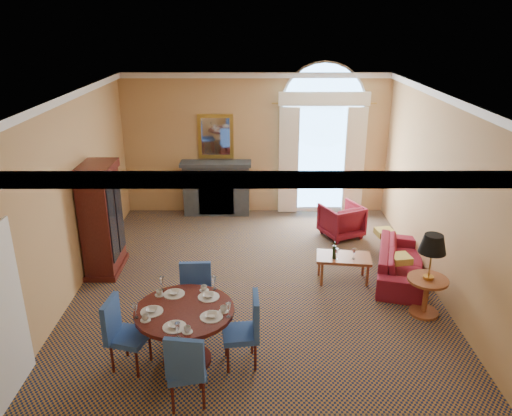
{
  "coord_description": "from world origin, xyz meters",
  "views": [
    {
      "loc": [
        -0.02,
        -7.34,
        4.3
      ],
      "look_at": [
        0.0,
        0.5,
        1.3
      ],
      "focal_mm": 35.0,
      "sensor_mm": 36.0,
      "label": 1
    }
  ],
  "objects_px": {
    "armoire": "(102,221)",
    "armchair": "(341,220)",
    "side_table": "(430,265)",
    "dining_table": "(185,323)",
    "sofa": "(401,262)",
    "coffee_table": "(343,258)"
  },
  "relations": [
    {
      "from": "armoire",
      "to": "armchair",
      "type": "height_order",
      "value": "armoire"
    },
    {
      "from": "armchair",
      "to": "side_table",
      "type": "bearing_deg",
      "value": 80.23
    },
    {
      "from": "armchair",
      "to": "side_table",
      "type": "height_order",
      "value": "side_table"
    },
    {
      "from": "dining_table",
      "to": "armchair",
      "type": "bearing_deg",
      "value": 56.52
    },
    {
      "from": "armoire",
      "to": "side_table",
      "type": "height_order",
      "value": "armoire"
    },
    {
      "from": "armoire",
      "to": "dining_table",
      "type": "distance_m",
      "value": 3.2
    },
    {
      "from": "armoire",
      "to": "armchair",
      "type": "xyz_separation_m",
      "value": [
        4.51,
        1.48,
        -0.6
      ]
    },
    {
      "from": "armoire",
      "to": "sofa",
      "type": "xyz_separation_m",
      "value": [
        5.27,
        -0.29,
        -0.67
      ]
    },
    {
      "from": "armoire",
      "to": "coffee_table",
      "type": "bearing_deg",
      "value": -5.93
    },
    {
      "from": "coffee_table",
      "to": "side_table",
      "type": "relative_size",
      "value": 0.75
    },
    {
      "from": "sofa",
      "to": "side_table",
      "type": "bearing_deg",
      "value": -161.88
    },
    {
      "from": "sofa",
      "to": "coffee_table",
      "type": "relative_size",
      "value": 1.99
    },
    {
      "from": "armoire",
      "to": "side_table",
      "type": "distance_m",
      "value": 5.52
    },
    {
      "from": "sofa",
      "to": "side_table",
      "type": "height_order",
      "value": "side_table"
    },
    {
      "from": "dining_table",
      "to": "side_table",
      "type": "bearing_deg",
      "value": 17.98
    },
    {
      "from": "sofa",
      "to": "coffee_table",
      "type": "bearing_deg",
      "value": 113.6
    },
    {
      "from": "dining_table",
      "to": "side_table",
      "type": "relative_size",
      "value": 0.99
    },
    {
      "from": "side_table",
      "to": "coffee_table",
      "type": "bearing_deg",
      "value": 136.6
    },
    {
      "from": "armchair",
      "to": "coffee_table",
      "type": "relative_size",
      "value": 0.79
    },
    {
      "from": "armchair",
      "to": "coffee_table",
      "type": "distance_m",
      "value": 1.94
    },
    {
      "from": "sofa",
      "to": "armchair",
      "type": "relative_size",
      "value": 2.53
    },
    {
      "from": "coffee_table",
      "to": "side_table",
      "type": "distance_m",
      "value": 1.57
    }
  ]
}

